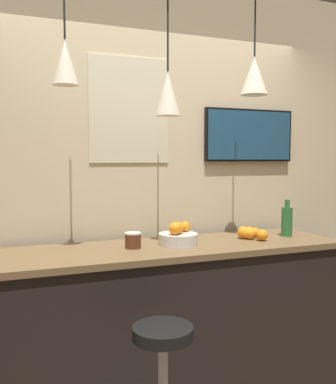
{
  "coord_description": "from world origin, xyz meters",
  "views": [
    {
      "loc": [
        -1.0,
        -1.98,
        1.58
      ],
      "look_at": [
        0.0,
        0.57,
        1.37
      ],
      "focal_mm": 40.0,
      "sensor_mm": 36.0,
      "label": 1
    }
  ],
  "objects_px": {
    "juice_bottle": "(287,221)",
    "mounted_tv": "(249,135)",
    "fruit_bowl": "(178,236)",
    "spread_jar": "(133,240)"
  },
  "relations": [
    {
      "from": "juice_bottle",
      "to": "mounted_tv",
      "type": "xyz_separation_m",
      "value": [
        -0.1,
        0.37,
        0.64
      ]
    },
    {
      "from": "fruit_bowl",
      "to": "mounted_tv",
      "type": "bearing_deg",
      "value": 25.95
    },
    {
      "from": "fruit_bowl",
      "to": "mounted_tv",
      "type": "height_order",
      "value": "mounted_tv"
    },
    {
      "from": "fruit_bowl",
      "to": "spread_jar",
      "type": "relative_size",
      "value": 2.5
    },
    {
      "from": "juice_bottle",
      "to": "mounted_tv",
      "type": "bearing_deg",
      "value": 104.55
    },
    {
      "from": "juice_bottle",
      "to": "mounted_tv",
      "type": "distance_m",
      "value": 0.74
    },
    {
      "from": "mounted_tv",
      "to": "fruit_bowl",
      "type": "bearing_deg",
      "value": -154.05
    },
    {
      "from": "spread_jar",
      "to": "mounted_tv",
      "type": "distance_m",
      "value": 1.33
    },
    {
      "from": "mounted_tv",
      "to": "juice_bottle",
      "type": "bearing_deg",
      "value": -75.45
    },
    {
      "from": "mounted_tv",
      "to": "spread_jar",
      "type": "bearing_deg",
      "value": -160.92
    }
  ]
}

